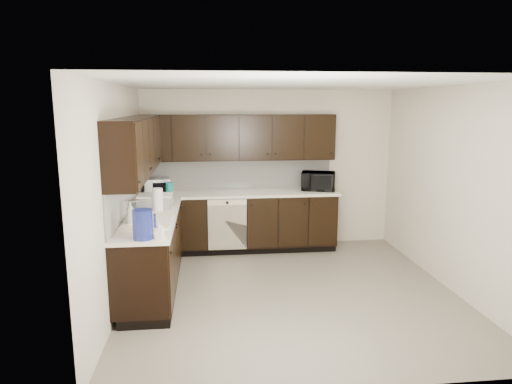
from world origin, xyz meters
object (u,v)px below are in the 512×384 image
at_px(microwave, 318,181).
at_px(toaster_oven, 157,186).
at_px(blue_pitcher, 143,224).
at_px(storage_bin, 155,201).
at_px(sink, 148,227).

xyz_separation_m(microwave, toaster_oven, (-2.50, -0.03, -0.03)).
bearing_deg(blue_pitcher, storage_bin, 113.41).
xyz_separation_m(toaster_oven, storage_bin, (0.08, -0.95, -0.03)).
relative_size(toaster_oven, blue_pitcher, 1.24).
height_order(sink, storage_bin, sink).
height_order(sink, toaster_oven, sink).
height_order(microwave, toaster_oven, microwave).
distance_m(sink, blue_pitcher, 0.72).
bearing_deg(sink, microwave, 35.28).
height_order(toaster_oven, blue_pitcher, blue_pitcher).
height_order(storage_bin, blue_pitcher, blue_pitcher).
bearing_deg(microwave, sink, -129.51).
height_order(microwave, storage_bin, microwave).
xyz_separation_m(microwave, storage_bin, (-2.42, -0.98, -0.06)).
height_order(microwave, blue_pitcher, blue_pitcher).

